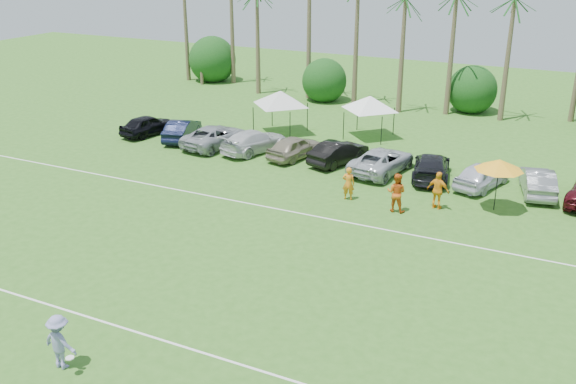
% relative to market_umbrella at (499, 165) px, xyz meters
% --- Properties ---
extents(ground, '(120.00, 120.00, 0.00)m').
position_rel_market_umbrella_xyz_m(ground, '(-11.16, -18.73, -2.42)').
color(ground, '#33671F').
rests_on(ground, ground).
extents(field_lines, '(80.00, 12.10, 0.01)m').
position_rel_market_umbrella_xyz_m(field_lines, '(-11.16, -10.73, -2.42)').
color(field_lines, white).
rests_on(field_lines, ground).
extents(palm_tree_0, '(2.40, 2.40, 8.90)m').
position_rel_market_umbrella_xyz_m(palm_tree_0, '(-33.16, 19.27, 5.06)').
color(palm_tree_0, brown).
rests_on(palm_tree_0, ground).
extents(palm_tree_4, '(2.40, 2.40, 8.90)m').
position_rel_market_umbrella_xyz_m(palm_tree_4, '(-15.16, 19.27, 5.06)').
color(palm_tree_4, brown).
rests_on(palm_tree_4, ground).
extents(palm_tree_5, '(2.40, 2.40, 9.90)m').
position_rel_market_umbrella_xyz_m(palm_tree_5, '(-11.16, 19.27, 5.93)').
color(palm_tree_5, brown).
rests_on(palm_tree_5, ground).
extents(bush_tree_0, '(4.00, 4.00, 4.00)m').
position_rel_market_umbrella_xyz_m(bush_tree_0, '(-30.16, 20.27, -0.62)').
color(bush_tree_0, brown).
rests_on(bush_tree_0, ground).
extents(bush_tree_1, '(4.00, 4.00, 4.00)m').
position_rel_market_umbrella_xyz_m(bush_tree_1, '(-17.16, 20.27, -0.62)').
color(bush_tree_1, brown).
rests_on(bush_tree_1, ground).
extents(bush_tree_2, '(4.00, 4.00, 4.00)m').
position_rel_market_umbrella_xyz_m(bush_tree_2, '(-5.16, 20.27, -0.62)').
color(bush_tree_2, brown).
rests_on(bush_tree_2, ground).
extents(sideline_player_a, '(0.72, 0.54, 1.78)m').
position_rel_market_umbrella_xyz_m(sideline_player_a, '(-7.17, -1.91, -1.53)').
color(sideline_player_a, orange).
rests_on(sideline_player_a, ground).
extents(sideline_player_b, '(0.99, 0.77, 2.01)m').
position_rel_market_umbrella_xyz_m(sideline_player_b, '(-4.44, -2.35, -1.42)').
color(sideline_player_b, '#D15817').
rests_on(sideline_player_b, ground).
extents(sideline_player_c, '(1.22, 0.67, 1.97)m').
position_rel_market_umbrella_xyz_m(sideline_player_c, '(-2.65, -1.10, -1.44)').
color(sideline_player_c, '#FFA31C').
rests_on(sideline_player_c, ground).
extents(canopy_tent_left, '(4.38, 4.38, 3.55)m').
position_rel_market_umbrella_xyz_m(canopy_tent_left, '(-15.99, 7.73, 0.61)').
color(canopy_tent_left, black).
rests_on(canopy_tent_left, ground).
extents(canopy_tent_right, '(4.18, 4.18, 3.39)m').
position_rel_market_umbrella_xyz_m(canopy_tent_right, '(-10.07, 9.56, 0.48)').
color(canopy_tent_right, black).
rests_on(canopy_tent_right, ground).
extents(market_umbrella, '(2.42, 2.42, 2.70)m').
position_rel_market_umbrella_xyz_m(market_umbrella, '(0.00, 0.00, 0.00)').
color(market_umbrella, black).
rests_on(market_umbrella, ground).
extents(frisbee_player, '(1.30, 0.70, 1.87)m').
position_rel_market_umbrella_xyz_m(frisbee_player, '(-10.20, -19.32, -1.49)').
color(frisbee_player, '#8384BA').
rests_on(frisbee_player, ground).
extents(parked_car_0, '(2.48, 4.43, 1.42)m').
position_rel_market_umbrella_xyz_m(parked_car_0, '(-24.17, 3.25, -1.71)').
color(parked_car_0, black).
rests_on(parked_car_0, ground).
extents(parked_car_1, '(2.67, 4.57, 1.42)m').
position_rel_market_umbrella_xyz_m(parked_car_1, '(-21.30, 3.28, -1.71)').
color(parked_car_1, black).
rests_on(parked_car_1, ground).
extents(parked_car_2, '(2.99, 5.38, 1.42)m').
position_rel_market_umbrella_xyz_m(parked_car_2, '(-18.43, 2.97, -1.71)').
color(parked_car_2, '#9EA1A8').
rests_on(parked_car_2, ground).
extents(parked_car_3, '(3.39, 5.28, 1.42)m').
position_rel_market_umbrella_xyz_m(parked_car_3, '(-15.56, 3.13, -1.71)').
color(parked_car_3, silver).
rests_on(parked_car_3, ground).
extents(parked_car_4, '(2.56, 4.45, 1.42)m').
position_rel_market_umbrella_xyz_m(parked_car_4, '(-12.69, 3.11, -1.71)').
color(parked_car_4, gray).
rests_on(parked_car_4, ground).
extents(parked_car_5, '(2.75, 4.57, 1.42)m').
position_rel_market_umbrella_xyz_m(parked_car_5, '(-9.82, 3.32, -1.71)').
color(parked_car_5, black).
rests_on(parked_car_5, ground).
extents(parked_car_6, '(3.06, 5.40, 1.42)m').
position_rel_market_umbrella_xyz_m(parked_car_6, '(-6.95, 2.94, -1.71)').
color(parked_car_6, '#B5B9C0').
rests_on(parked_car_6, ground).
extents(parked_car_7, '(2.91, 5.20, 1.42)m').
position_rel_market_umbrella_xyz_m(parked_car_7, '(-4.08, 3.24, -1.71)').
color(parked_car_7, black).
rests_on(parked_car_7, ground).
extents(parked_car_8, '(2.80, 4.48, 1.42)m').
position_rel_market_umbrella_xyz_m(parked_car_8, '(-1.21, 3.00, -1.71)').
color(parked_car_8, silver).
rests_on(parked_car_8, ground).
extents(parked_car_9, '(2.44, 4.55, 1.42)m').
position_rel_market_umbrella_xyz_m(parked_car_9, '(1.66, 3.30, -1.71)').
color(parked_car_9, gray).
rests_on(parked_car_9, ground).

